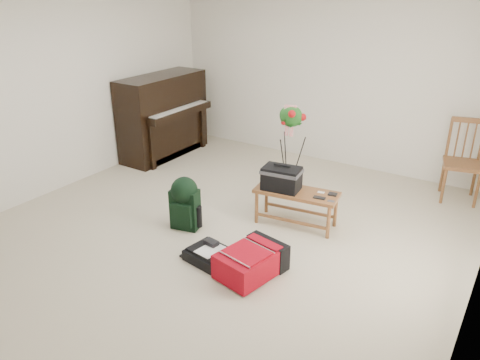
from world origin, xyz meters
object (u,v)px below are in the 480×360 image
Objects in this scene: piano at (164,118)px; bench at (287,182)px; dining_chair at (463,162)px; black_duffel at (211,255)px; green_backpack at (185,201)px; flower_stand at (289,151)px; red_suitcase at (254,259)px.

piano is 2.84m from bench.
black_duffel is (-1.78, -2.88, -0.43)m from dining_chair.
piano is at bearing 147.91° from black_duffel.
green_backpack is (1.79, -1.70, -0.26)m from piano.
piano reaches higher than dining_chair.
dining_chair is (1.54, 1.77, -0.01)m from bench.
flower_stand is (-1.86, -1.08, 0.10)m from dining_chair.
piano is at bearing 177.06° from dining_chair.
green_backpack is (-2.41, -2.49, -0.16)m from dining_chair.
bench is at bearing 112.86° from red_suitcase.
red_suitcase is at bearing -35.19° from piano.
black_duffel is (2.43, -2.10, -0.53)m from piano.
piano is at bearing 151.92° from bench.
black_duffel is at bearing -110.00° from bench.
bench is 1.13m from red_suitcase.
dining_chair is at bearing 10.48° from flower_stand.
red_suitcase is at bearing -86.17° from bench.
piano is 2.47× the size of green_backpack.
piano reaches higher than red_suitcase.
bench is at bearing -84.08° from flower_stand.
piano reaches higher than green_backpack.
piano is 3.00× the size of black_duffel.
dining_chair is 2.03× the size of black_duffel.
flower_stand is (-0.09, 1.80, 0.52)m from black_duffel.
piano is at bearing 155.98° from red_suitcase.
dining_chair is 3.47m from green_backpack.
bench is 1.22m from black_duffel.
black_duffel is 0.82× the size of green_backpack.
piano is at bearing 153.13° from flower_stand.
flower_stand is at bearing -163.40° from dining_chair.
piano reaches higher than flower_stand.
red_suitcase is (0.22, -1.05, -0.36)m from bench.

